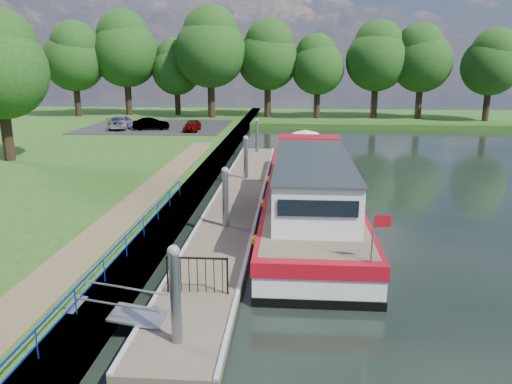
# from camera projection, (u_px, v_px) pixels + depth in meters

# --- Properties ---
(ground) EXTENTS (160.00, 160.00, 0.00)m
(ground) POSITION_uv_depth(u_px,v_px,m) (182.00, 345.00, 12.92)
(ground) COLOR black
(ground) RESTS_ON ground
(bank_edge) EXTENTS (1.10, 90.00, 0.78)m
(bank_edge) POSITION_uv_depth(u_px,v_px,m) (196.00, 188.00, 27.48)
(bank_edge) COLOR #473D2D
(bank_edge) RESTS_ON ground
(far_bank) EXTENTS (60.00, 18.00, 0.60)m
(far_bank) POSITION_uv_depth(u_px,v_px,m) (368.00, 118.00, 62.14)
(far_bank) COLOR #224A15
(far_bank) RESTS_ON ground
(footpath) EXTENTS (1.60, 40.00, 0.05)m
(footpath) POSITION_uv_depth(u_px,v_px,m) (119.00, 218.00, 20.75)
(footpath) COLOR brown
(footpath) RESTS_ON riverbank
(carpark) EXTENTS (14.00, 12.00, 0.06)m
(carpark) POSITION_uv_depth(u_px,v_px,m) (156.00, 127.00, 50.17)
(carpark) COLOR black
(carpark) RESTS_ON riverbank
(blue_fence) EXTENTS (0.04, 18.04, 0.72)m
(blue_fence) POSITION_uv_depth(u_px,v_px,m) (116.00, 252.00, 15.68)
(blue_fence) COLOR #0C2DBF
(blue_fence) RESTS_ON riverbank
(pontoon) EXTENTS (2.50, 30.00, 0.56)m
(pontoon) POSITION_uv_depth(u_px,v_px,m) (238.00, 202.00, 25.41)
(pontoon) COLOR brown
(pontoon) RESTS_ON ground
(mooring_piles) EXTENTS (0.30, 27.30, 3.55)m
(mooring_piles) POSITION_uv_depth(u_px,v_px,m) (237.00, 181.00, 25.14)
(mooring_piles) COLOR gray
(mooring_piles) RESTS_ON ground
(gangway) EXTENTS (2.58, 1.00, 0.92)m
(gangway) POSITION_uv_depth(u_px,v_px,m) (118.00, 311.00, 13.37)
(gangway) COLOR #A5A8AD
(gangway) RESTS_ON ground
(gate_panel) EXTENTS (1.85, 0.05, 1.15)m
(gate_panel) POSITION_uv_depth(u_px,v_px,m) (197.00, 270.00, 14.75)
(gate_panel) COLOR black
(gate_panel) RESTS_ON ground
(barge) EXTENTS (4.36, 21.15, 4.78)m
(barge) POSITION_uv_depth(u_px,v_px,m) (309.00, 188.00, 24.54)
(barge) COLOR black
(barge) RESTS_ON ground
(horizon_trees) EXTENTS (54.38, 10.03, 12.87)m
(horizon_trees) POSITION_uv_depth(u_px,v_px,m) (257.00, 55.00, 57.99)
(horizon_trees) COLOR #332316
(horizon_trees) RESTS_ON ground
(car_a) EXTENTS (1.28, 3.17, 1.08)m
(car_a) POSITION_uv_depth(u_px,v_px,m) (192.00, 125.00, 46.50)
(car_a) COLOR #999999
(car_a) RESTS_ON carpark
(car_b) EXTENTS (3.58, 1.89, 1.12)m
(car_b) POSITION_uv_depth(u_px,v_px,m) (151.00, 124.00, 47.53)
(car_b) COLOR #999999
(car_b) RESTS_ON carpark
(car_c) EXTENTS (1.92, 4.44, 1.27)m
(car_c) POSITION_uv_depth(u_px,v_px,m) (122.00, 122.00, 48.21)
(car_c) COLOR #999999
(car_c) RESTS_ON carpark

